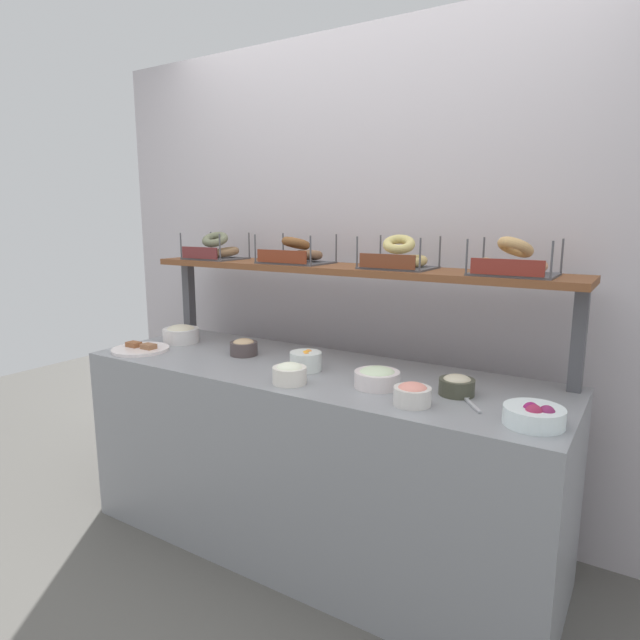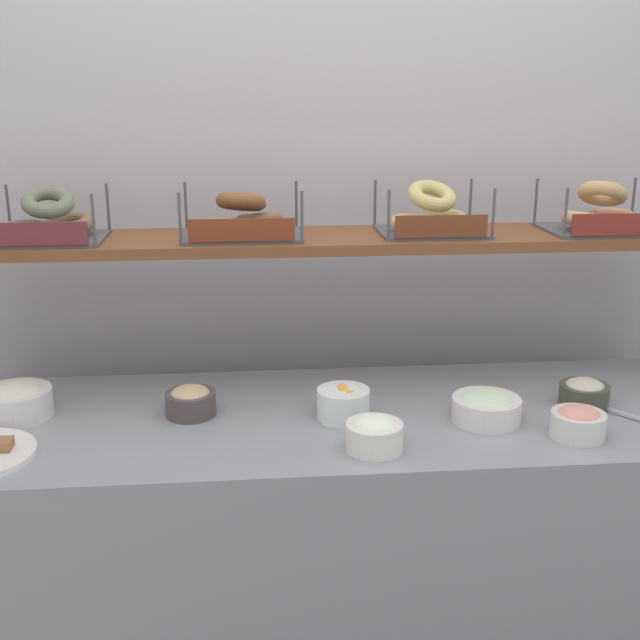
{
  "view_description": "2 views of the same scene",
  "coord_description": "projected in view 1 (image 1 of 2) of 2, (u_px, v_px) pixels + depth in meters",
  "views": [
    {
      "loc": [
        1.24,
        -1.91,
        1.5
      ],
      "look_at": [
        -0.02,
        0.09,
        1.05
      ],
      "focal_mm": 30.34,
      "sensor_mm": 36.0,
      "label": 1
    },
    {
      "loc": [
        -0.25,
        -1.94,
        1.68
      ],
      "look_at": [
        -0.06,
        0.1,
        1.08
      ],
      "focal_mm": 44.56,
      "sensor_mm": 36.0,
      "label": 2
    }
  ],
  "objects": [
    {
      "name": "bowl_potato_salad",
      "position": [
        181.0,
        334.0,
        2.85
      ],
      "size": [
        0.19,
        0.19,
        0.09
      ],
      "color": "silver",
      "rests_on": "deli_counter"
    },
    {
      "name": "deli_counter",
      "position": [
        313.0,
        459.0,
        2.44
      ],
      "size": [
        2.15,
        0.7,
        0.85
      ],
      "primitive_type": "cube",
      "color": "gray",
      "rests_on": "ground_plane"
    },
    {
      "name": "bowl_tuna_salad",
      "position": [
        457.0,
        385.0,
        2.01
      ],
      "size": [
        0.13,
        0.13,
        0.08
      ],
      "color": "#414233",
      "rests_on": "deli_counter"
    },
    {
      "name": "bowl_cream_cheese",
      "position": [
        290.0,
        373.0,
        2.15
      ],
      "size": [
        0.14,
        0.14,
        0.09
      ],
      "color": "white",
      "rests_on": "deli_counter"
    },
    {
      "name": "bagel_basket_plain",
      "position": [
        398.0,
        258.0,
        2.36
      ],
      "size": [
        0.3,
        0.24,
        0.15
      ],
      "color": "#4C4C51",
      "rests_on": "upper_shelf"
    },
    {
      "name": "bowl_hummus",
      "position": [
        244.0,
        347.0,
        2.59
      ],
      "size": [
        0.13,
        0.13,
        0.08
      ],
      "color": "#4C4040",
      "rests_on": "deli_counter"
    },
    {
      "name": "bagel_basket_poppy",
      "position": [
        215.0,
        250.0,
        2.89
      ],
      "size": [
        0.29,
        0.26,
        0.15
      ],
      "color": "#4C4C51",
      "rests_on": "upper_shelf"
    },
    {
      "name": "bagel_basket_sesame",
      "position": [
        514.0,
        263.0,
        2.08
      ],
      "size": [
        0.31,
        0.26,
        0.16
      ],
      "color": "#4C4C51",
      "rests_on": "upper_shelf"
    },
    {
      "name": "shelf_riser_right",
      "position": [
        579.0,
        340.0,
        2.02
      ],
      "size": [
        0.05,
        0.05,
        0.4
      ],
      "primitive_type": "cube",
      "color": "#4C4C51",
      "rests_on": "deli_counter"
    },
    {
      "name": "bowl_fruit_salad",
      "position": [
        306.0,
        360.0,
        2.33
      ],
      "size": [
        0.14,
        0.14,
        0.09
      ],
      "color": "white",
      "rests_on": "deli_counter"
    },
    {
      "name": "bowl_beet_salad",
      "position": [
        534.0,
        415.0,
        1.71
      ],
      "size": [
        0.19,
        0.19,
        0.08
      ],
      "color": "white",
      "rests_on": "deli_counter"
    },
    {
      "name": "serving_spoon_near_plate",
      "position": [
        468.0,
        400.0,
        1.93
      ],
      "size": [
        0.12,
        0.15,
        0.01
      ],
      "color": "#B7B7BC",
      "rests_on": "deli_counter"
    },
    {
      "name": "shelf_riser_left",
      "position": [
        189.0,
        298.0,
        3.08
      ],
      "size": [
        0.05,
        0.05,
        0.4
      ],
      "primitive_type": "cube",
      "color": "#4C4C51",
      "rests_on": "deli_counter"
    },
    {
      "name": "ground_plane",
      "position": [
        313.0,
        544.0,
        2.52
      ],
      "size": [
        8.0,
        8.0,
        0.0
      ],
      "primitive_type": "plane",
      "color": "#595651"
    },
    {
      "name": "bowl_scallion_spread",
      "position": [
        377.0,
        377.0,
        2.1
      ],
      "size": [
        0.18,
        0.18,
        0.08
      ],
      "color": "white",
      "rests_on": "deli_counter"
    },
    {
      "name": "serving_plate_white",
      "position": [
        141.0,
        349.0,
        2.68
      ],
      "size": [
        0.28,
        0.28,
        0.04
      ],
      "color": "white",
      "rests_on": "deli_counter"
    },
    {
      "name": "back_wall",
      "position": [
        371.0,
        277.0,
        2.75
      ],
      "size": [
        3.35,
        0.06,
        2.4
      ],
      "primitive_type": "cube",
      "color": "#BBB4BA",
      "rests_on": "ground_plane"
    },
    {
      "name": "bagel_basket_cinnamon_raisin",
      "position": [
        295.0,
        254.0,
        2.63
      ],
      "size": [
        0.33,
        0.25,
        0.14
      ],
      "color": "#4C4C51",
      "rests_on": "upper_shelf"
    },
    {
      "name": "upper_shelf",
      "position": [
        344.0,
        269.0,
        2.51
      ],
      "size": [
        2.11,
        0.32,
        0.03
      ],
      "primitive_type": "cube",
      "color": "brown",
      "rests_on": "shelf_riser_left"
    },
    {
      "name": "bowl_lox_spread",
      "position": [
        412.0,
        394.0,
        1.9
      ],
      "size": [
        0.13,
        0.13,
        0.08
      ],
      "color": "silver",
      "rests_on": "deli_counter"
    }
  ]
}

